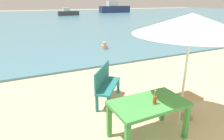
# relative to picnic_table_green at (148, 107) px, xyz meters

# --- Properties ---
(sea_water) EXTENTS (120.00, 50.00, 0.08)m
(sea_water) POSITION_rel_picnic_table_green_xyz_m (0.76, 29.29, -0.61)
(sea_water) COLOR teal
(sea_water) RESTS_ON ground_plane
(picnic_table_green) EXTENTS (1.40, 0.80, 0.76)m
(picnic_table_green) POSITION_rel_picnic_table_green_xyz_m (0.00, 0.00, 0.00)
(picnic_table_green) COLOR #3D8C42
(picnic_table_green) RESTS_ON ground_plane
(beer_bottle_amber) EXTENTS (0.07, 0.07, 0.26)m
(beer_bottle_amber) POSITION_rel_picnic_table_green_xyz_m (0.05, -0.10, 0.20)
(beer_bottle_amber) COLOR brown
(beer_bottle_amber) RESTS_ON picnic_table_green
(patio_umbrella) EXTENTS (2.10, 2.10, 2.30)m
(patio_umbrella) POSITION_rel_picnic_table_green_xyz_m (0.82, -0.01, 1.47)
(patio_umbrella) COLOR silver
(patio_umbrella) RESTS_ON ground_plane
(side_table_wood) EXTENTS (0.44, 0.44, 0.54)m
(side_table_wood) POSITION_rel_picnic_table_green_xyz_m (1.20, 0.17, -0.30)
(side_table_wood) COLOR tan
(side_table_wood) RESTS_ON ground_plane
(bench_teal_center) EXTENTS (1.04, 1.15, 0.95)m
(bench_teal_center) POSITION_rel_picnic_table_green_xyz_m (-0.10, 1.67, -0.11)
(bench_teal_center) COLOR #237275
(bench_teal_center) RESTS_ON ground_plane
(swimmer_person) EXTENTS (0.34, 0.34, 0.41)m
(swimmer_person) POSITION_rel_picnic_table_green_xyz_m (2.19, 6.86, -0.41)
(swimmer_person) COLOR tan
(swimmer_person) RESTS_ON sea_water
(boat_cargo_ship) EXTENTS (6.63, 1.81, 2.41)m
(boat_cargo_ship) POSITION_rel_picnic_table_green_xyz_m (18.11, 37.15, 0.30)
(boat_cargo_ship) COLOR navy
(boat_cargo_ship) RESTS_ON sea_water
(boat_sailboat) EXTENTS (3.56, 0.97, 1.29)m
(boat_sailboat) POSITION_rel_picnic_table_green_xyz_m (6.93, 32.76, -0.11)
(boat_sailboat) COLOR #38383F
(boat_sailboat) RESTS_ON sea_water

